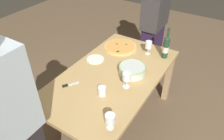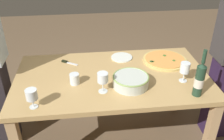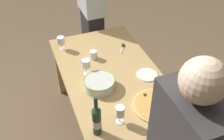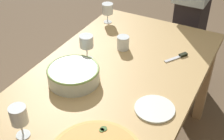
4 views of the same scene
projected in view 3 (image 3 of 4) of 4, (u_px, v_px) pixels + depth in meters
name	position (u px, v px, depth m)	size (l,w,h in m)	color
ground_plane	(112.00, 125.00, 3.00)	(8.00, 8.00, 0.00)	brown
dining_table	(112.00, 82.00, 2.59)	(1.60, 0.90, 0.75)	tan
pizza	(156.00, 105.00, 2.21)	(0.40, 0.40, 0.03)	#D4B967
serving_bowl	(99.00, 83.00, 2.36)	(0.28, 0.28, 0.09)	silver
wine_bottle	(97.00, 120.00, 1.92)	(0.07, 0.07, 0.37)	#213C2A
wine_glass_near_pizza	(120.00, 112.00, 2.01)	(0.08, 0.08, 0.16)	white
wine_glass_by_bottle	(86.00, 64.00, 2.46)	(0.08, 0.08, 0.16)	white
wine_glass_far_left	(61.00, 41.00, 2.79)	(0.08, 0.08, 0.14)	white
cup_amber	(93.00, 55.00, 2.70)	(0.08, 0.08, 0.09)	white
side_plate	(147.00, 75.00, 2.52)	(0.20, 0.20, 0.01)	white
pizza_knife	(122.00, 47.00, 2.87)	(0.15, 0.11, 0.02)	silver
person_guest_left	(91.00, 9.00, 3.26)	(0.45, 0.24, 1.76)	#282328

